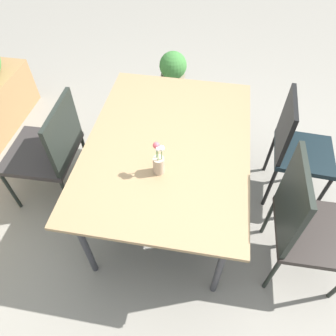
# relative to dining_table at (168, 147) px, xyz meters

# --- Properties ---
(ground_plane) EXTENTS (12.00, 12.00, 0.00)m
(ground_plane) POSITION_rel_dining_table_xyz_m (-0.07, -0.08, -0.69)
(ground_plane) COLOR gray
(dining_table) EXTENTS (1.46, 1.06, 0.74)m
(dining_table) POSITION_rel_dining_table_xyz_m (0.00, 0.00, 0.00)
(dining_table) COLOR #8C704C
(dining_table) RESTS_ON ground
(chair_near_left) EXTENTS (0.48, 0.48, 0.99)m
(chair_near_left) POSITION_rel_dining_table_xyz_m (-0.33, -0.89, -0.15)
(chair_near_left) COLOR black
(chair_near_left) RESTS_ON ground
(chair_near_right) EXTENTS (0.45, 0.45, 0.92)m
(chair_near_right) POSITION_rel_dining_table_xyz_m (0.33, -0.91, -0.16)
(chair_near_right) COLOR black
(chair_near_right) RESTS_ON ground
(chair_far_side) EXTENTS (0.51, 0.51, 0.89)m
(chair_far_side) POSITION_rel_dining_table_xyz_m (0.02, 0.90, -0.18)
(chair_far_side) COLOR #2D2827
(chair_far_side) RESTS_ON ground
(flower_vase) EXTENTS (0.07, 0.07, 0.23)m
(flower_vase) POSITION_rel_dining_table_xyz_m (-0.25, 0.01, 0.13)
(flower_vase) COLOR tan
(flower_vase) RESTS_ON dining_table
(potted_plant) EXTENTS (0.29, 0.29, 0.52)m
(potted_plant) POSITION_rel_dining_table_xyz_m (1.50, 0.20, -0.42)
(potted_plant) COLOR gray
(potted_plant) RESTS_ON ground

